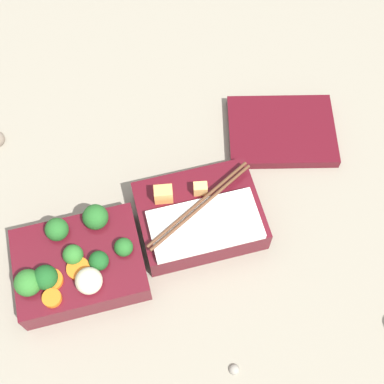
% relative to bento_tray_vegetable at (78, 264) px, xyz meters
% --- Properties ---
extents(ground_plane, '(3.00, 3.00, 0.00)m').
position_rel_bento_tray_vegetable_xyz_m(ground_plane, '(0.10, 0.02, -0.03)').
color(ground_plane, gray).
extents(bento_tray_vegetable, '(0.19, 0.14, 0.08)m').
position_rel_bento_tray_vegetable_xyz_m(bento_tray_vegetable, '(0.00, 0.00, 0.00)').
color(bento_tray_vegetable, '#510F19').
rests_on(bento_tray_vegetable, ground_plane).
extents(bento_tray_rice, '(0.19, 0.14, 0.08)m').
position_rel_bento_tray_vegetable_xyz_m(bento_tray_rice, '(0.19, 0.03, -0.00)').
color(bento_tray_rice, '#510F19').
rests_on(bento_tray_rice, ground_plane).
extents(bento_lid, '(0.21, 0.18, 0.02)m').
position_rel_bento_tray_vegetable_xyz_m(bento_lid, '(0.37, 0.16, -0.02)').
color(bento_lid, '#510F19').
rests_on(bento_lid, ground_plane).
extents(pebble_1, '(0.02, 0.02, 0.02)m').
position_rel_bento_tray_vegetable_xyz_m(pebble_1, '(0.18, -0.20, -0.03)').
color(pebble_1, gray).
rests_on(pebble_1, ground_plane).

